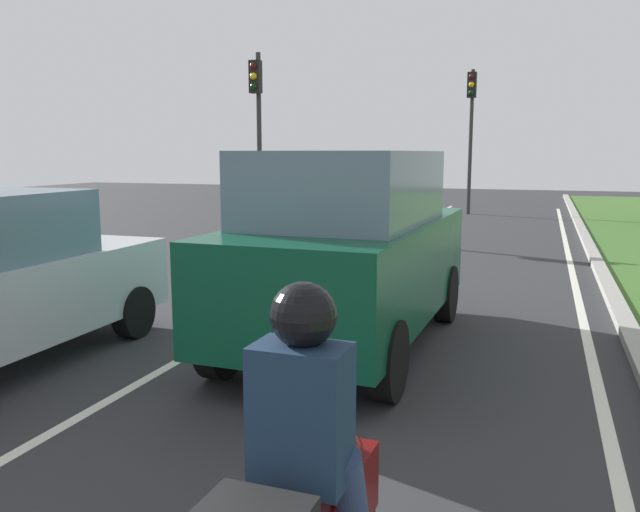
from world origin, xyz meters
name	(u,v)px	position (x,y,z in m)	size (l,w,h in m)	color
ground_plane	(378,269)	(0.00, 14.00, 0.00)	(60.00, 60.00, 0.00)	#2D2D30
lane_line_center	(343,267)	(-0.70, 14.00, 0.00)	(0.12, 32.00, 0.01)	silver
lane_line_right_edge	(574,281)	(3.60, 14.00, 0.00)	(0.12, 32.00, 0.01)	silver
curb_right	(605,280)	(4.10, 14.00, 0.06)	(0.24, 48.00, 0.12)	#9E9B93
car_suv_ahead	(349,249)	(0.91, 8.91, 1.17)	(2.08, 4.55, 2.28)	#0C472D
rider_person	(304,410)	(2.09, 4.21, 1.19)	(0.51, 0.41, 1.16)	#192D47
traffic_light_overhead_left	(257,111)	(-4.84, 19.12, 3.43)	(0.32, 0.50, 5.07)	#2D2D2D
traffic_light_far_median	(471,116)	(0.37, 26.41, 3.60)	(0.32, 0.50, 5.24)	#2D2D2D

